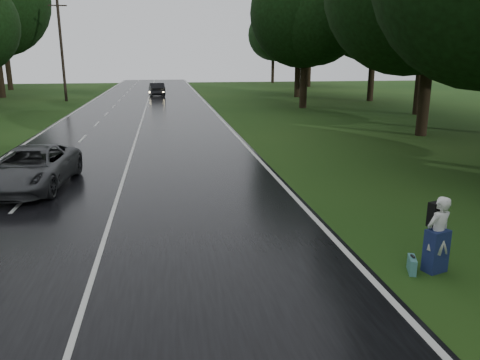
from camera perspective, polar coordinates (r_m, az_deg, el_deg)
name	(u,v)px	position (r m, az deg, el deg)	size (l,w,h in m)	color
ground	(75,335)	(8.79, -19.46, -17.37)	(160.00, 160.00, 0.00)	#224113
road	(136,138)	(27.75, -12.50, 5.06)	(12.00, 140.00, 0.04)	black
lane_center	(136,137)	(27.75, -12.50, 5.11)	(0.12, 140.00, 0.01)	silver
grey_car	(32,168)	(18.08, -24.03, 1.38)	(2.38, 5.15, 1.43)	#47494C
far_car	(157,89)	(57.01, -10.13, 10.82)	(1.62, 4.65, 1.53)	black
hitchhiker	(437,237)	(11.01, 22.92, -6.40)	(0.72, 0.68, 1.71)	silver
suitcase	(412,265)	(10.99, 20.21, -9.68)	(0.14, 0.48, 0.34)	teal
utility_pole_far	(66,101)	(53.24, -20.39, 9.00)	(1.80, 0.28, 10.57)	black
tree_left_f	(3,98)	(60.78, -26.92, 8.95)	(11.46, 11.46, 17.91)	black
tree_right_d	(421,135)	(30.06, 21.15, 5.10)	(8.93, 8.93, 13.95)	black
tree_right_e	(303,108)	(43.87, 7.65, 8.73)	(9.04, 9.04, 14.13)	black
tree_right_f	(297,97)	(55.61, 6.93, 10.02)	(9.02, 9.02, 14.09)	black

